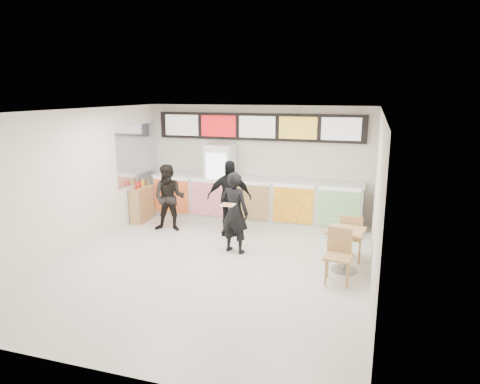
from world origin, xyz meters
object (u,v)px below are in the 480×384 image
at_px(customer_mid, 229,198).
at_px(service_counter, 254,200).
at_px(customer_main, 235,213).
at_px(condiment_ledge, 142,204).
at_px(customer_left, 169,198).
at_px(drinks_fridge, 220,182).
at_px(cafe_table, 345,242).

bearing_deg(customer_mid, service_counter, 62.11).
xyz_separation_m(customer_main, customer_mid, (-0.48, 1.07, 0.03)).
bearing_deg(customer_main, condiment_ledge, -12.01).
relative_size(service_counter, customer_left, 3.39).
bearing_deg(customer_left, service_counter, 27.32).
relative_size(drinks_fridge, condiment_ledge, 1.85).
bearing_deg(customer_left, drinks_fridge, 48.64).
xyz_separation_m(service_counter, cafe_table, (2.50, -2.62, -0.00)).
bearing_deg(service_counter, customer_left, -142.28).
bearing_deg(customer_mid, drinks_fridge, 103.23).
height_order(service_counter, customer_left, customer_left).
bearing_deg(customer_left, condiment_ledge, 144.43).
xyz_separation_m(service_counter, drinks_fridge, (-0.93, 0.02, 0.43)).
distance_m(customer_main, customer_left, 2.17).
bearing_deg(cafe_table, customer_mid, 160.64).
bearing_deg(condiment_ledge, customer_main, -25.09).
xyz_separation_m(service_counter, condiment_ledge, (-2.82, -0.87, -0.11)).
distance_m(customer_main, cafe_table, 2.34).
bearing_deg(customer_left, customer_main, -35.44).
bearing_deg(customer_mid, condiment_ledge, 157.25).
bearing_deg(customer_left, customer_mid, -4.47).
height_order(service_counter, customer_mid, customer_mid).
bearing_deg(drinks_fridge, customer_main, -63.66).
relative_size(drinks_fridge, customer_main, 1.15).
relative_size(service_counter, cafe_table, 3.24).
relative_size(service_counter, drinks_fridge, 2.78).
distance_m(service_counter, drinks_fridge, 1.03).
height_order(service_counter, customer_main, customer_main).
bearing_deg(cafe_table, customer_main, 179.23).
bearing_deg(drinks_fridge, customer_mid, -61.68).
distance_m(service_counter, condiment_ledge, 2.95).
bearing_deg(customer_mid, cafe_table, -42.05).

